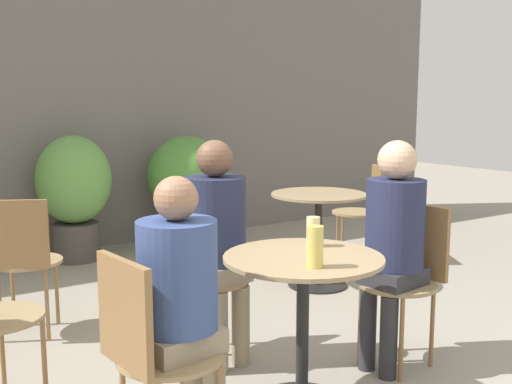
{
  "coord_description": "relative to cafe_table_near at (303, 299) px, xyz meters",
  "views": [
    {
      "loc": [
        -1.55,
        -1.94,
        1.45
      ],
      "look_at": [
        0.11,
        0.59,
        1.0
      ],
      "focal_mm": 42.0,
      "sensor_mm": 36.0,
      "label": 1
    }
  ],
  "objects": [
    {
      "name": "bistro_chair_2",
      "position": [
        -0.82,
        -0.1,
        0.0
      ],
      "size": [
        0.44,
        0.43,
        0.89
      ],
      "rotation": [
        0.0,
        0.0,
        -4.59
      ],
      "color": "#997F56",
      "rests_on": "ground_plane"
    },
    {
      "name": "cafe_table_near",
      "position": [
        0.0,
        0.0,
        0.0
      ],
      "size": [
        0.75,
        0.75,
        0.75
      ],
      "color": "black",
      "rests_on": "ground_plane"
    },
    {
      "name": "potted_plant_2",
      "position": [
        1.04,
        3.23,
        0.12
      ],
      "size": [
        0.8,
        0.8,
        1.13
      ],
      "color": "#47423D",
      "rests_on": "ground_plane"
    },
    {
      "name": "bistro_chair_4",
      "position": [
        -0.91,
        1.61,
        0.0
      ],
      "size": [
        0.47,
        0.48,
        0.89
      ],
      "rotation": [
        0.0,
        0.0,
        2.67
      ],
      "color": "#997F56",
      "rests_on": "ground_plane"
    },
    {
      "name": "bistro_chair_0",
      "position": [
        0.82,
        0.1,
        0.0
      ],
      "size": [
        0.44,
        0.43,
        0.89
      ],
      "rotation": [
        0.0,
        0.0,
        -1.45
      ],
      "color": "#997F56",
      "rests_on": "ground_plane"
    },
    {
      "name": "seated_person_1",
      "position": [
        -0.08,
        0.67,
        0.21
      ],
      "size": [
        0.34,
        0.36,
        1.26
      ],
      "rotation": [
        0.0,
        0.0,
        0.12
      ],
      "color": "gray",
      "rests_on": "ground_plane"
    },
    {
      "name": "seated_person_0",
      "position": [
        0.67,
        0.08,
        0.22
      ],
      "size": [
        0.34,
        0.31,
        1.26
      ],
      "rotation": [
        0.0,
        0.0,
        -1.45
      ],
      "color": "#2D2D33",
      "rests_on": "ground_plane"
    },
    {
      "name": "potted_plant_1",
      "position": [
        -0.07,
        3.34,
        0.13
      ],
      "size": [
        0.68,
        0.68,
        1.16
      ],
      "color": "#47423D",
      "rests_on": "ground_plane"
    },
    {
      "name": "beer_glass_0",
      "position": [
        0.15,
        0.12,
        0.28
      ],
      "size": [
        0.07,
        0.07,
        0.15
      ],
      "color": "beige",
      "rests_on": "cafe_table_near"
    },
    {
      "name": "bistro_chair_1",
      "position": [
        -0.1,
        0.82,
        0.0
      ],
      "size": [
        0.43,
        0.44,
        0.89
      ],
      "rotation": [
        0.0,
        0.0,
        0.12
      ],
      "color": "#997F56",
      "rests_on": "ground_plane"
    },
    {
      "name": "storefront_wall",
      "position": [
        -0.11,
        3.74,
        0.96
      ],
      "size": [
        10.0,
        0.06,
        3.0
      ],
      "color": "slate",
      "rests_on": "ground_plane"
    },
    {
      "name": "seated_person_2",
      "position": [
        -0.67,
        -0.08,
        0.17
      ],
      "size": [
        0.34,
        0.32,
        1.18
      ],
      "rotation": [
        0.0,
        0.0,
        1.69
      ],
      "color": "gray",
      "rests_on": "ground_plane"
    },
    {
      "name": "bistro_chair_6",
      "position": [
        2.11,
        1.79,
        0.0
      ],
      "size": [
        0.49,
        0.48,
        0.89
      ],
      "rotation": [
        0.0,
        0.0,
        4.15
      ],
      "color": "#997F56",
      "rests_on": "ground_plane"
    },
    {
      "name": "beer_glass_1",
      "position": [
        -0.08,
        -0.18,
        0.3
      ],
      "size": [
        0.07,
        0.07,
        0.18
      ],
      "color": "#DBC65B",
      "rests_on": "cafe_table_near"
    },
    {
      "name": "cafe_table_far",
      "position": [
        1.3,
        1.48,
        0.0
      ],
      "size": [
        0.75,
        0.75,
        0.75
      ],
      "color": "black",
      "rests_on": "ground_plane"
    }
  ]
}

